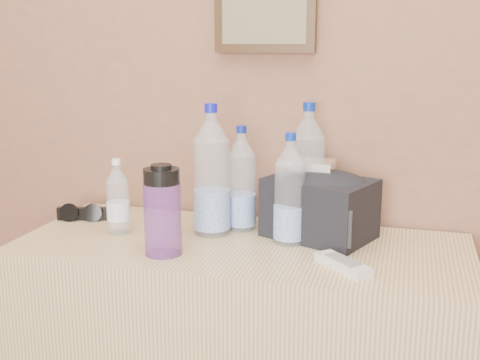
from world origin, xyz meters
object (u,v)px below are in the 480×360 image
Objects in this scene: nalgene_bottle at (162,211)px; sunglasses at (82,214)px; pet_large_d at (290,195)px; foil_packet at (313,165)px; pet_large_a at (212,177)px; pet_large_c at (307,173)px; pet_small at (118,201)px; pet_large_b at (241,184)px; toiletry_bag at (320,204)px; ac_remote at (343,264)px.

nalgene_bottle reaches higher than sunglasses.
foil_packet is (0.05, 0.10, 0.07)m from pet_large_d.
pet_large_a is 0.23m from pet_large_d.
pet_large_c is 3.18× the size of foil_packet.
pet_large_a is 1.72× the size of pet_small.
pet_small is (-0.49, -0.05, -0.04)m from pet_large_d.
pet_large_b reaches higher than toiletry_bag.
nalgene_bottle is 2.04× the size of foil_packet.
pet_small is 0.92× the size of nalgene_bottle.
pet_large_d is at bearing 6.04° from pet_small.
pet_large_b is 1.00× the size of pet_large_d.
pet_large_a is 2.41× the size of sunglasses.
pet_large_b is 0.36m from pet_small.
nalgene_bottle is (-0.14, -0.26, -0.02)m from pet_large_b.
pet_large_d is at bearing 31.04° from nalgene_bottle.
toiletry_bag is (0.73, 0.04, 0.08)m from sunglasses.
sunglasses is at bearing -169.60° from pet_large_c.
pet_large_b is 0.22m from foil_packet.
nalgene_bottle is (-0.30, -0.18, -0.02)m from pet_large_d.
pet_small is at bearing -157.32° from pet_large_c.
nalgene_bottle is at bearing -33.44° from pet_small.
foil_packet is at bearing 38.72° from nalgene_bottle.
pet_large_b is at bearing 22.64° from pet_small.
pet_large_c is 2.29× the size of ac_remote.
ac_remote is 1.39× the size of foil_packet.
toiletry_bag reaches higher than ac_remote.
pet_large_c is 1.70× the size of pet_small.
pet_large_c is 2.39× the size of sunglasses.
nalgene_bottle is at bearing -141.28° from foil_packet.
nalgene_bottle is (-0.32, -0.34, -0.05)m from pet_large_c.
pet_large_c is 0.70m from sunglasses.
toiletry_bag is (0.56, 0.12, -0.00)m from pet_small.
pet_large_d is at bearing -4.95° from pet_large_a.
nalgene_bottle is at bearing -124.04° from toiletry_bag.
nalgene_bottle reaches higher than ac_remote.
pet_small is at bearing -145.62° from ac_remote.
pet_large_d is 1.28× the size of nalgene_bottle.
pet_large_d is 0.35m from nalgene_bottle.
toiletry_bag reaches higher than sunglasses.
pet_large_c is at bearing 141.83° from toiletry_bag.
pet_large_a is at bearing 71.22° from nalgene_bottle.
sunglasses is at bearing -174.40° from pet_large_b.
foil_packet is at bearing 64.58° from pet_large_d.
pet_large_b is 0.24m from toiletry_bag.
ac_remote is at bearing -9.22° from pet_small.
pet_large_b is 2.63× the size of foil_packet.
pet_large_c reaches higher than sunglasses.
pet_large_d is 1.97× the size of sunglasses.
ac_remote is at bearing -24.24° from pet_large_a.
pet_small is at bearing -41.95° from sunglasses.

